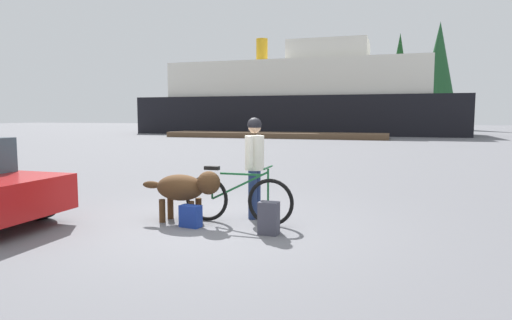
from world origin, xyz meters
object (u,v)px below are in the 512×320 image
Objects in this scene: bicycle at (237,199)px; person_cyclist at (255,158)px; dog at (186,188)px; handbag_pannier at (191,216)px; ferry_boat at (299,100)px; backpack at (269,218)px.

person_cyclist reaches higher than bicycle.
bicycle is at bearing 11.45° from dog.
person_cyclist is (0.15, 0.46, 0.60)m from bicycle.
bicycle is 0.77m from person_cyclist.
ferry_boat reaches higher than handbag_pannier.
bicycle is at bearing -79.55° from ferry_boat.
backpack is (1.47, -0.32, -0.32)m from dog.
person_cyclist is 1.43m from handbag_pannier.
person_cyclist is 3.53× the size of backpack.
person_cyclist is at bearing 72.31° from bicycle.
handbag_pannier is at bearing 177.98° from backpack.
person_cyclist is at bearing 50.44° from handbag_pannier.
backpack is (0.66, -0.49, -0.16)m from bicycle.
backpack is 1.41× the size of handbag_pannier.
backpack is at bearing -36.30° from bicycle.
backpack is at bearing -2.02° from handbag_pannier.
handbag_pannier is (-0.60, -0.44, -0.23)m from bicycle.
dog is at bearing 167.71° from backpack.
backpack is 1.26m from handbag_pannier.
person_cyclist is at bearing -79.18° from ferry_boat.
person_cyclist reaches higher than backpack.
dog is at bearing -168.55° from bicycle.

